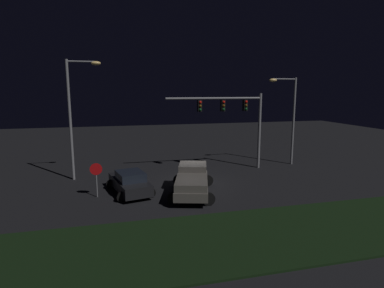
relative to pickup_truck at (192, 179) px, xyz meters
name	(u,v)px	position (x,y,z in m)	size (l,w,h in m)	color
ground_plane	(194,183)	(0.71, 2.28, -1.00)	(80.00, 80.00, 0.00)	black
grass_median	(243,237)	(0.71, -6.77, -0.95)	(24.09, 5.98, 0.10)	black
pickup_truck	(192,179)	(0.00, 0.00, 0.00)	(3.86, 5.74, 1.80)	#514C47
car_sedan	(130,182)	(-3.97, 1.14, -0.26)	(3.10, 4.69, 1.51)	black
traffic_signal_gantry	(233,113)	(4.98, 5.53, 3.90)	(8.32, 0.56, 6.50)	slate
street_lamp_left	(76,107)	(-7.51, 5.52, 4.57)	(2.48, 0.44, 8.97)	slate
street_lamp_right	(289,110)	(10.49, 6.09, 3.99)	(2.66, 0.44, 7.87)	slate
stop_sign	(96,174)	(-6.06, 0.83, 0.56)	(0.76, 0.08, 2.23)	slate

